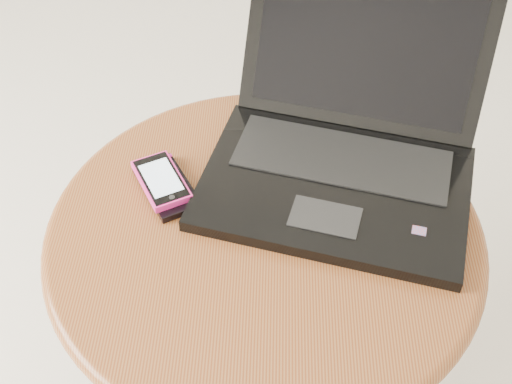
{
  "coord_description": "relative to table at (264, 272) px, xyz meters",
  "views": [
    {
      "loc": [
        0.09,
        -0.65,
        1.23
      ],
      "look_at": [
        0.07,
        -0.01,
        0.56
      ],
      "focal_mm": 47.6,
      "sensor_mm": 36.0,
      "label": 1
    }
  ],
  "objects": [
    {
      "name": "phone_black",
      "position": [
        -0.15,
        0.07,
        0.11
      ],
      "size": [
        0.12,
        0.14,
        0.01
      ],
      "color": "black",
      "rests_on": "table"
    },
    {
      "name": "table",
      "position": [
        0.0,
        0.0,
        0.0
      ],
      "size": [
        0.63,
        0.63,
        0.5
      ],
      "color": "#51240F",
      "rests_on": "ground"
    },
    {
      "name": "laptop",
      "position": [
        0.12,
        0.12,
        0.15
      ],
      "size": [
        0.47,
        0.47,
        0.23
      ],
      "color": "black",
      "rests_on": "table"
    },
    {
      "name": "phone_pink",
      "position": [
        -0.16,
        0.07,
        0.12
      ],
      "size": [
        0.1,
        0.12,
        0.01
      ],
      "color": "#F52891",
      "rests_on": "phone_black"
    }
  ]
}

